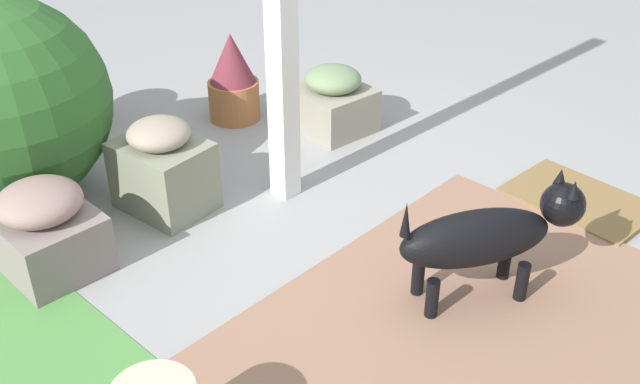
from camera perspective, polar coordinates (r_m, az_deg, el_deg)
ground_plane at (r=3.49m, az=-0.23°, el=-3.51°), size 12.00×12.00×0.00m
brick_path at (r=2.84m, az=11.84°, el=-14.18°), size 1.80×2.40×0.02m
stone_planter_nearest at (r=4.39m, az=0.99°, el=7.04°), size 0.46×0.44×0.39m
stone_planter_mid at (r=3.68m, az=-12.00°, el=1.83°), size 0.47×0.39×0.48m
stone_planter_far at (r=3.42m, az=-20.39°, el=-2.65°), size 0.48×0.40×0.42m
round_shrub at (r=3.88m, az=-23.31°, el=6.34°), size 1.04×1.04×1.04m
terracotta_pot_broad at (r=4.68m, az=-18.27°, el=7.95°), size 0.36×0.36×0.41m
terracotta_pot_spiky at (r=4.53m, az=-6.73°, el=8.63°), size 0.31×0.31×0.54m
dog at (r=3.04m, az=12.83°, el=-3.23°), size 0.54×0.74×0.54m
doormat at (r=3.96m, az=19.30°, el=-0.61°), size 0.71×0.51×0.03m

